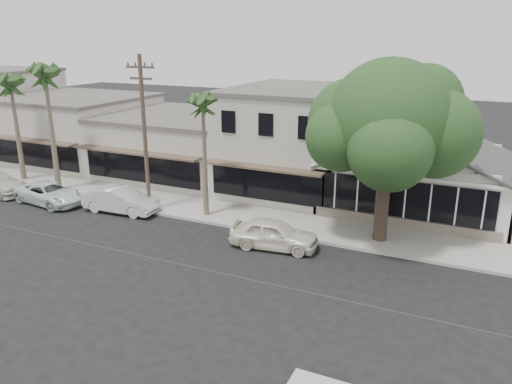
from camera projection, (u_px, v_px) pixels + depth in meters
The scene contains 14 objects.
ground at pixel (249, 279), 21.27m from camera, with size 140.00×140.00×0.00m, color black.
sidewalk_north at pixel (179, 205), 30.31m from camera, with size 90.00×3.50×0.15m, color #9E9991.
corner_shop at pixel (418, 166), 29.24m from camera, with size 10.40×8.60×5.10m.
row_building_near at pixel (296, 140), 33.17m from camera, with size 8.00×10.00×6.50m, color beige.
row_building_midnear at pixel (183, 145), 37.14m from camera, with size 10.00×10.00×4.20m, color beige.
row_building_midfar at pixel (75, 129), 41.26m from camera, with size 11.00×10.00×5.00m, color beige.
utility_pole at pixel (144, 131), 27.95m from camera, with size 1.80×0.24×9.00m.
car_0 at pixel (274, 234), 24.22m from camera, with size 1.73×4.31×1.47m, color white.
car_1 at pixel (121, 200), 29.13m from camera, with size 1.58×4.53×1.49m, color silver.
car_2 at pixel (50, 193), 30.65m from camera, with size 2.18×4.73×1.31m, color silver.
shade_tree at pixel (388, 123), 23.59m from camera, with size 8.16×7.38×9.06m.
palm_east at pixel (203, 106), 26.68m from camera, with size 2.86×2.86×7.35m.
palm_mid at pixel (45, 76), 31.07m from camera, with size 3.43×3.43×8.72m.
palm_west at pixel (10, 85), 33.63m from camera, with size 3.11×3.11×7.91m.
Camera 1 is at (8.38, -17.23, 9.97)m, focal length 35.00 mm.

